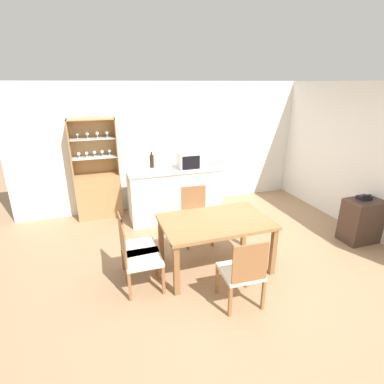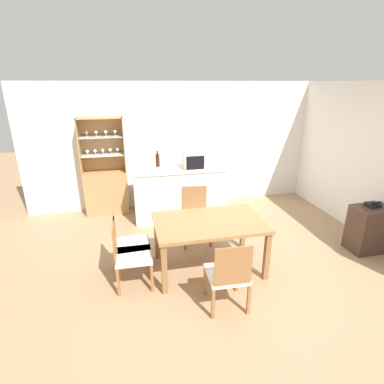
# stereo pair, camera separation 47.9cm
# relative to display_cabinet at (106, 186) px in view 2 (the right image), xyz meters

# --- Properties ---
(ground_plane) EXTENTS (18.00, 18.00, 0.00)m
(ground_plane) POSITION_rel_display_cabinet_xyz_m (1.81, -2.42, -0.57)
(ground_plane) COLOR #A37F5B
(wall_back) EXTENTS (6.80, 0.06, 2.55)m
(wall_back) POSITION_rel_display_cabinet_xyz_m (1.81, 0.21, 0.70)
(wall_back) COLOR white
(wall_back) RESTS_ON ground_plane
(wall_right) EXTENTS (0.06, 4.60, 2.55)m
(wall_right) POSITION_rel_display_cabinet_xyz_m (4.39, -2.12, 0.70)
(wall_right) COLOR white
(wall_right) RESTS_ON ground_plane
(kitchen_counter) EXTENTS (1.79, 0.64, 0.99)m
(kitchen_counter) POSITION_rel_display_cabinet_xyz_m (1.40, -0.53, -0.07)
(kitchen_counter) COLOR silver
(kitchen_counter) RESTS_ON ground_plane
(display_cabinet) EXTENTS (0.84, 0.37, 1.92)m
(display_cabinet) POSITION_rel_display_cabinet_xyz_m (0.00, 0.00, 0.00)
(display_cabinet) COLOR tan
(display_cabinet) RESTS_ON ground_plane
(dining_table) EXTENTS (1.50, 0.96, 0.74)m
(dining_table) POSITION_rel_display_cabinet_xyz_m (1.48, -2.35, 0.08)
(dining_table) COLOR olive
(dining_table) RESTS_ON ground_plane
(dining_chair_head_near) EXTENTS (0.48, 0.48, 0.91)m
(dining_chair_head_near) POSITION_rel_display_cabinet_xyz_m (1.48, -3.18, -0.12)
(dining_chair_head_near) COLOR beige
(dining_chair_head_near) RESTS_ON ground_plane
(dining_chair_side_left_far) EXTENTS (0.48, 0.48, 0.91)m
(dining_chair_side_left_far) POSITION_rel_display_cabinet_xyz_m (0.38, -2.21, -0.12)
(dining_chair_side_left_far) COLOR beige
(dining_chair_side_left_far) RESTS_ON ground_plane
(dining_chair_side_left_near) EXTENTS (0.46, 0.46, 0.91)m
(dining_chair_side_left_near) POSITION_rel_display_cabinet_xyz_m (0.38, -2.49, -0.12)
(dining_chair_side_left_near) COLOR beige
(dining_chair_side_left_near) RESTS_ON ground_plane
(dining_chair_head_far) EXTENTS (0.49, 0.49, 0.91)m
(dining_chair_head_far) POSITION_rel_display_cabinet_xyz_m (1.48, -1.52, -0.12)
(dining_chair_head_far) COLOR beige
(dining_chair_head_far) RESTS_ON ground_plane
(microwave) EXTENTS (0.53, 0.36, 0.29)m
(microwave) POSITION_rel_display_cabinet_xyz_m (1.73, -0.56, 0.57)
(microwave) COLOR silver
(microwave) RESTS_ON kitchen_counter
(wine_bottle) EXTENTS (0.08, 0.08, 0.30)m
(wine_bottle) POSITION_rel_display_cabinet_xyz_m (1.02, -0.30, 0.55)
(wine_bottle) COLOR black
(wine_bottle) RESTS_ON kitchen_counter
(side_cabinet) EXTENTS (0.58, 0.40, 0.73)m
(side_cabinet) POSITION_rel_display_cabinet_xyz_m (4.07, -2.42, -0.20)
(side_cabinet) COLOR #422D23
(side_cabinet) RESTS_ON ground_plane
(telephone) EXTENTS (0.19, 0.16, 0.09)m
(telephone) POSITION_rel_display_cabinet_xyz_m (4.08, -2.39, 0.19)
(telephone) COLOR black
(telephone) RESTS_ON side_cabinet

